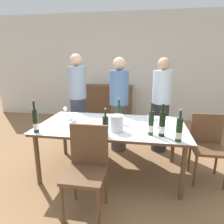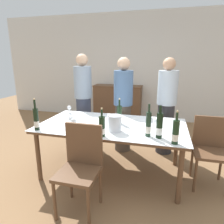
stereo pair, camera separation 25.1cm
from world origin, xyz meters
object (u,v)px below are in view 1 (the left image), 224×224
at_px(wine_glass_3, 71,120).
at_px(ice_bucket, 117,123).
at_px(wine_glass_2, 65,109).
at_px(dining_table, 112,128).
at_px(person_host, 78,101).
at_px(wine_bottle_3, 162,125).
at_px(chair_near_front, 87,164).
at_px(wine_bottle_0, 151,124).
at_px(wine_bottle_5, 36,122).
at_px(wine_bottle_1, 106,127).
at_px(wine_glass_1, 75,123).
at_px(wine_bottle_2, 119,115).
at_px(sideboard_cabinet, 108,103).
at_px(wine_glass_0, 156,121).
at_px(chair_right_end, 207,142).
at_px(person_guest_right, 161,106).
at_px(wine_bottle_4, 179,131).
at_px(person_guest_left, 119,105).

bearing_deg(wine_glass_3, ice_bucket, -3.12).
bearing_deg(wine_glass_2, dining_table, -24.86).
bearing_deg(ice_bucket, person_host, 128.30).
bearing_deg(wine_bottle_3, chair_near_front, -150.87).
xyz_separation_m(ice_bucket, wine_bottle_0, (0.42, -0.06, 0.03)).
height_order(wine_bottle_0, wine_bottle_5, wine_bottle_5).
xyz_separation_m(wine_bottle_1, chair_near_front, (-0.15, -0.32, -0.31)).
height_order(wine_bottle_3, wine_glass_1, wine_bottle_3).
bearing_deg(wine_glass_2, wine_bottle_2, -18.79).
bearing_deg(wine_bottle_1, sideboard_cabinet, 100.08).
height_order(ice_bucket, wine_glass_0, ice_bucket).
relative_size(ice_bucket, wine_bottle_3, 0.54).
height_order(wine_bottle_3, wine_glass_3, wine_bottle_3).
distance_m(wine_glass_3, chair_right_end, 1.87).
distance_m(wine_bottle_0, wine_glass_1, 0.96).
relative_size(wine_glass_1, chair_right_end, 0.16).
distance_m(wine_bottle_1, person_guest_right, 1.52).
height_order(wine_glass_2, person_guest_right, person_guest_right).
height_order(wine_bottle_2, wine_bottle_3, wine_bottle_3).
bearing_deg(person_guest_right, wine_glass_0, -98.50).
bearing_deg(wine_bottle_4, chair_right_end, 48.50).
relative_size(sideboard_cabinet, person_host, 0.75).
relative_size(dining_table, wine_bottle_2, 5.61).
bearing_deg(wine_bottle_2, person_guest_right, 51.66).
height_order(wine_glass_2, person_host, person_host).
bearing_deg(wine_glass_2, wine_bottle_0, -27.19).
height_order(wine_bottle_3, person_host, person_host).
height_order(wine_bottle_5, person_host, person_host).
bearing_deg(wine_bottle_1, wine_glass_2, 135.09).
relative_size(wine_bottle_1, chair_near_front, 0.36).
distance_m(wine_bottle_3, chair_near_front, 0.97).
distance_m(wine_bottle_0, chair_right_end, 0.94).
relative_size(ice_bucket, wine_bottle_4, 0.56).
distance_m(wine_bottle_3, wine_bottle_4, 0.22).
bearing_deg(wine_glass_0, wine_bottle_0, -102.72).
bearing_deg(dining_table, wine_bottle_1, -89.43).
xyz_separation_m(wine_bottle_2, wine_bottle_3, (0.56, -0.41, 0.02)).
bearing_deg(chair_right_end, wine_glass_2, 171.78).
bearing_deg(wine_bottle_5, chair_near_front, -23.04).
distance_m(wine_glass_1, person_guest_right, 1.66).
height_order(wine_bottle_1, person_guest_left, person_guest_left).
height_order(wine_bottle_2, wine_glass_1, wine_bottle_2).
xyz_separation_m(wine_glass_2, chair_right_end, (2.15, -0.31, -0.30)).
xyz_separation_m(chair_near_front, person_guest_left, (0.13, 1.56, 0.29)).
bearing_deg(wine_bottle_5, dining_table, 27.48).
relative_size(wine_bottle_5, chair_right_end, 0.46).
relative_size(dining_table, chair_right_end, 2.24).
bearing_deg(chair_right_end, wine_glass_0, -173.08).
xyz_separation_m(wine_glass_2, wine_glass_3, (0.33, -0.61, 0.01)).
distance_m(wine_bottle_0, person_guest_left, 1.22).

